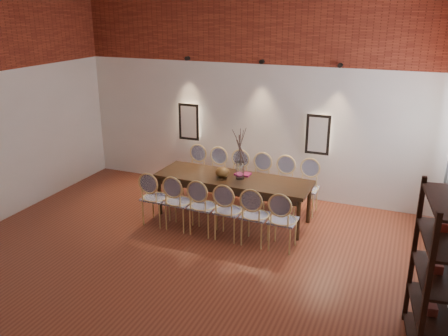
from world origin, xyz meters
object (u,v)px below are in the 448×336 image
at_px(vase, 240,170).
at_px(chair_far_c, 236,178).
at_px(chair_near_e, 255,215).
at_px(chair_near_d, 229,211).
at_px(chair_far_b, 215,175).
at_px(chair_far_f, 306,188).
at_px(bowl, 222,172).
at_px(chair_near_c, 203,206).
at_px(dining_table, 233,198).
at_px(chair_far_d, 259,181).
at_px(book, 243,174).
at_px(chair_near_b, 179,202).
at_px(shelving_rack, 436,275).
at_px(chair_near_a, 156,197).
at_px(chair_near_f, 283,220).
at_px(chair_far_e, 282,185).
at_px(chair_far_a, 194,172).

bearing_deg(vase, chair_far_c, 115.01).
relative_size(chair_near_e, vase, 3.13).
xyz_separation_m(chair_near_d, chair_far_b, (-0.86, 1.43, 0.00)).
xyz_separation_m(chair_far_f, bowl, (-1.30, -0.73, 0.37)).
bearing_deg(chair_near_c, dining_table, 72.60).
xyz_separation_m(chair_far_d, book, (-0.13, -0.51, 0.30)).
distance_m(chair_near_b, shelving_rack, 4.16).
xyz_separation_m(chair_far_b, chair_far_d, (0.89, -0.02, 0.00)).
distance_m(chair_near_b, chair_near_e, 1.33).
bearing_deg(chair_near_d, chair_far_b, 122.07).
xyz_separation_m(chair_far_b, vase, (0.78, -0.72, 0.43)).
height_order(chair_near_b, chair_near_d, same).
relative_size(chair_far_c, chair_far_d, 1.00).
bearing_deg(chair_near_a, chair_near_d, 0.00).
relative_size(chair_near_a, chair_near_b, 1.00).
xyz_separation_m(chair_near_a, chair_near_d, (1.33, -0.03, 0.00)).
height_order(chair_near_a, chair_near_b, same).
distance_m(chair_far_b, vase, 1.15).
height_order(chair_near_e, chair_far_c, same).
bearing_deg(chair_near_c, shelving_rack, -24.15).
xyz_separation_m(dining_table, shelving_rack, (3.13, -2.30, 0.53)).
relative_size(vase, book, 1.15).
relative_size(chair_near_d, chair_far_f, 1.00).
bearing_deg(chair_near_f, chair_far_d, 122.07).
relative_size(chair_near_e, chair_far_e, 1.00).
bearing_deg(shelving_rack, chair_near_a, 151.13).
xyz_separation_m(dining_table, bowl, (-0.17, -0.05, 0.46)).
xyz_separation_m(chair_near_e, chair_far_c, (-0.86, 1.43, 0.00)).
height_order(chair_near_b, chair_near_f, same).
height_order(dining_table, chair_far_a, chair_far_a).
bearing_deg(chair_near_c, bowl, 85.80).
height_order(chair_far_f, vase, vase).
bearing_deg(chair_far_d, vase, 82.41).
bearing_deg(chair_far_a, dining_table, 147.45).
bearing_deg(chair_far_a, chair_near_d, 133.23).
relative_size(chair_near_b, chair_far_d, 1.00).
relative_size(dining_table, chair_near_e, 2.83).
xyz_separation_m(chair_far_c, chair_far_e, (0.89, -0.02, 0.00)).
relative_size(chair_far_f, vase, 3.13).
bearing_deg(chair_near_f, chair_near_e, 180.00).
xyz_separation_m(chair_near_a, vase, (1.25, 0.68, 0.43)).
distance_m(chair_far_a, chair_far_b, 0.44).
bearing_deg(chair_far_c, chair_far_e, -180.00).
bearing_deg(chair_near_a, chair_near_e, 0.00).
relative_size(chair_near_c, chair_near_d, 1.00).
height_order(chair_far_f, bowl, chair_far_f).
bearing_deg(shelving_rack, chair_far_f, 115.85).
bearing_deg(chair_near_d, chair_near_f, 0.00).
distance_m(dining_table, chair_far_f, 1.32).
bearing_deg(chair_far_f, chair_near_b, 38.59).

